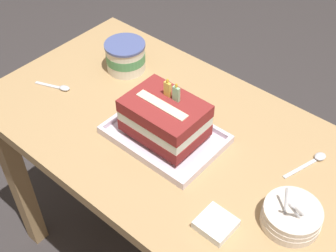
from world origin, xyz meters
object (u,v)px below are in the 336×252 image
(bowl_stack, at_px, (291,216))
(ice_cream_tub, at_px, (126,56))
(napkin_pile, at_px, (216,224))
(foil_tray, at_px, (165,136))
(serving_spoon_near_tray, at_px, (61,87))
(serving_spoon_by_bowls, at_px, (316,159))
(birthday_cake, at_px, (165,118))

(bowl_stack, distance_m, ice_cream_tub, 0.74)
(ice_cream_tub, bearing_deg, napkin_pile, -27.15)
(foil_tray, relative_size, bowl_stack, 2.24)
(serving_spoon_near_tray, bearing_deg, ice_cream_tub, 68.77)
(bowl_stack, bearing_deg, foil_tray, 177.22)
(foil_tray, xyz_separation_m, serving_spoon_by_bowls, (0.36, 0.20, -0.00))
(foil_tray, height_order, ice_cream_tub, ice_cream_tub)
(serving_spoon_near_tray, bearing_deg, serving_spoon_by_bowls, 18.32)
(bowl_stack, height_order, napkin_pile, bowl_stack)
(foil_tray, bearing_deg, napkin_pile, -26.93)
(serving_spoon_by_bowls, height_order, napkin_pile, napkin_pile)
(birthday_cake, height_order, serving_spoon_near_tray, birthday_cake)
(serving_spoon_near_tray, xyz_separation_m, serving_spoon_by_bowls, (0.75, 0.25, 0.00))
(ice_cream_tub, bearing_deg, bowl_stack, -14.08)
(serving_spoon_near_tray, bearing_deg, bowl_stack, 2.25)
(ice_cream_tub, relative_size, napkin_pile, 1.58)
(serving_spoon_near_tray, relative_size, serving_spoon_by_bowls, 0.82)
(foil_tray, xyz_separation_m, napkin_pile, (0.28, -0.14, 0.00))
(birthday_cake, distance_m, bowl_stack, 0.41)
(foil_tray, height_order, napkin_pile, foil_tray)
(birthday_cake, relative_size, serving_spoon_by_bowls, 1.46)
(ice_cream_tub, height_order, serving_spoon_near_tray, ice_cream_tub)
(bowl_stack, distance_m, serving_spoon_near_tray, 0.80)
(napkin_pile, bearing_deg, ice_cream_tub, 152.85)
(birthday_cake, distance_m, napkin_pile, 0.32)
(ice_cream_tub, bearing_deg, serving_spoon_by_bowls, 3.27)
(foil_tray, xyz_separation_m, ice_cream_tub, (-0.31, 0.16, 0.04))
(bowl_stack, xyz_separation_m, napkin_pile, (-0.13, -0.12, -0.01))
(foil_tray, xyz_separation_m, birthday_cake, (-0.00, 0.00, 0.07))
(bowl_stack, bearing_deg, serving_spoon_by_bowls, 101.81)
(serving_spoon_near_tray, bearing_deg, birthday_cake, 7.46)
(serving_spoon_near_tray, height_order, serving_spoon_by_bowls, serving_spoon_by_bowls)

